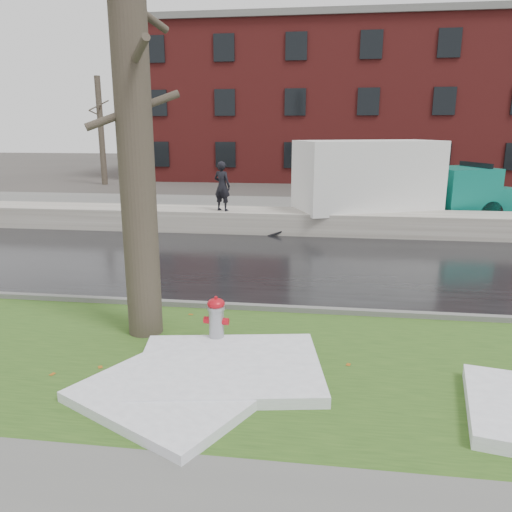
# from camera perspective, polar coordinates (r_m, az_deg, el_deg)

# --- Properties ---
(ground) EXTENTS (120.00, 120.00, 0.00)m
(ground) POSITION_cam_1_polar(r_m,az_deg,el_deg) (8.93, -4.07, -8.44)
(ground) COLOR #47423D
(ground) RESTS_ON ground
(verge) EXTENTS (60.00, 4.50, 0.04)m
(verge) POSITION_cam_1_polar(r_m,az_deg,el_deg) (7.81, -5.97, -11.82)
(verge) COLOR #284A18
(verge) RESTS_ON ground
(road) EXTENTS (60.00, 7.00, 0.03)m
(road) POSITION_cam_1_polar(r_m,az_deg,el_deg) (13.12, -0.08, -0.80)
(road) COLOR black
(road) RESTS_ON ground
(parking_lot) EXTENTS (60.00, 9.00, 0.03)m
(parking_lot) POSITION_cam_1_polar(r_m,az_deg,el_deg) (21.39, 3.04, 5.14)
(parking_lot) COLOR slate
(parking_lot) RESTS_ON ground
(curb) EXTENTS (60.00, 0.15, 0.14)m
(curb) POSITION_cam_1_polar(r_m,az_deg,el_deg) (9.81, -2.88, -5.82)
(curb) COLOR slate
(curb) RESTS_ON ground
(snowbank) EXTENTS (60.00, 1.60, 0.75)m
(snowbank) POSITION_cam_1_polar(r_m,az_deg,el_deg) (17.11, 1.84, 4.03)
(snowbank) COLOR beige
(snowbank) RESTS_ON ground
(brick_building) EXTENTS (26.00, 12.00, 10.00)m
(brick_building) POSITION_cam_1_polar(r_m,az_deg,el_deg) (38.07, 8.52, 16.60)
(brick_building) COLOR maroon
(brick_building) RESTS_ON ground
(bg_tree_left) EXTENTS (1.40, 1.62, 6.50)m
(bg_tree_left) POSITION_cam_1_polar(r_m,az_deg,el_deg) (33.03, -17.30, 13.58)
(bg_tree_left) COLOR brown
(bg_tree_left) RESTS_ON ground
(bg_tree_center) EXTENTS (1.40, 1.62, 6.50)m
(bg_tree_center) POSITION_cam_1_polar(r_m,az_deg,el_deg) (34.91, -5.19, 14.16)
(bg_tree_center) COLOR brown
(bg_tree_center) RESTS_ON ground
(fire_hydrant) EXTENTS (0.41, 0.36, 0.84)m
(fire_hydrant) POSITION_cam_1_polar(r_m,az_deg,el_deg) (8.06, -4.55, -7.27)
(fire_hydrant) COLOR #999BA1
(fire_hydrant) RESTS_ON verge
(tree) EXTENTS (1.34, 1.51, 7.18)m
(tree) POSITION_cam_1_polar(r_m,az_deg,el_deg) (8.27, -13.82, 15.36)
(tree) COLOR brown
(tree) RESTS_ON verge
(box_truck) EXTENTS (9.05, 4.89, 3.06)m
(box_truck) POSITION_cam_1_polar(r_m,az_deg,el_deg) (18.27, 15.34, 8.13)
(box_truck) COLOR black
(box_truck) RESTS_ON ground
(worker) EXTENTS (0.71, 0.59, 1.65)m
(worker) POSITION_cam_1_polar(r_m,az_deg,el_deg) (16.86, -3.90, 7.97)
(worker) COLOR black
(worker) RESTS_ON snowbank
(snow_patch_near) EXTENTS (2.89, 2.40, 0.16)m
(snow_patch_near) POSITION_cam_1_polar(r_m,az_deg,el_deg) (7.35, -3.10, -12.64)
(snow_patch_near) COLOR white
(snow_patch_near) RESTS_ON verge
(snow_patch_far) EXTENTS (2.69, 2.45, 0.14)m
(snow_patch_far) POSITION_cam_1_polar(r_m,az_deg,el_deg) (6.77, -10.57, -15.54)
(snow_patch_far) COLOR white
(snow_patch_far) RESTS_ON verge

